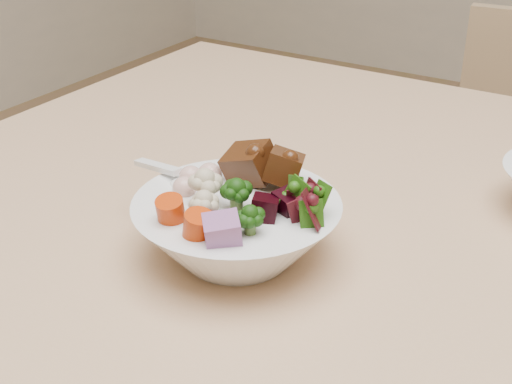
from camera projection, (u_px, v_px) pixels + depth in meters
food_bowl at (239, 225)px, 0.67m from camera, size 0.20×0.20×0.11m
soup_spoon at (178, 181)px, 0.70m from camera, size 0.10×0.04×0.02m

